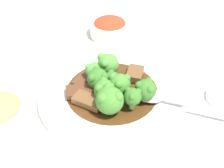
% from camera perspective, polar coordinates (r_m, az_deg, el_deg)
% --- Properties ---
extents(ground_plane, '(4.00, 4.00, 0.00)m').
position_cam_1_polar(ground_plane, '(0.66, 0.00, -2.23)').
color(ground_plane, silver).
extents(main_plate, '(0.31, 0.31, 0.02)m').
position_cam_1_polar(main_plate, '(0.65, 0.00, -1.59)').
color(main_plate, white).
rests_on(main_plate, ground_plane).
extents(beef_strip_0, '(0.06, 0.05, 0.01)m').
position_cam_1_polar(beef_strip_0, '(0.68, 4.23, 1.93)').
color(beef_strip_0, brown).
rests_on(beef_strip_0, main_plate).
extents(beef_strip_1, '(0.04, 0.05, 0.01)m').
position_cam_1_polar(beef_strip_1, '(0.64, -5.98, -1.52)').
color(beef_strip_1, '#56331E').
rests_on(beef_strip_1, main_plate).
extents(beef_strip_2, '(0.06, 0.07, 0.01)m').
position_cam_1_polar(beef_strip_2, '(0.62, -4.36, -3.06)').
color(beef_strip_2, brown).
rests_on(beef_strip_2, main_plate).
extents(beef_strip_3, '(0.05, 0.05, 0.01)m').
position_cam_1_polar(beef_strip_3, '(0.67, -5.46, 0.71)').
color(beef_strip_3, '#56331E').
rests_on(beef_strip_3, main_plate).
extents(broccoli_floret_0, '(0.04, 0.04, 0.05)m').
position_cam_1_polar(broccoli_floret_0, '(0.64, -2.64, 1.08)').
color(broccoli_floret_0, '#7FA84C').
rests_on(broccoli_floret_0, main_plate).
extents(broccoli_floret_1, '(0.03, 0.03, 0.05)m').
position_cam_1_polar(broccoli_floret_1, '(0.59, 3.80, -2.31)').
color(broccoli_floret_1, '#7FA84C').
rests_on(broccoli_floret_1, main_plate).
extents(broccoli_floret_2, '(0.03, 0.03, 0.04)m').
position_cam_1_polar(broccoli_floret_2, '(0.65, -3.51, 2.53)').
color(broccoli_floret_2, '#7FA84C').
rests_on(broccoli_floret_2, main_plate).
extents(broccoli_floret_3, '(0.05, 0.05, 0.06)m').
position_cam_1_polar(broccoli_floret_3, '(0.58, -0.44, -2.88)').
color(broccoli_floret_3, '#8EB756').
rests_on(broccoli_floret_3, main_plate).
extents(broccoli_floret_4, '(0.05, 0.05, 0.05)m').
position_cam_1_polar(broccoli_floret_4, '(0.67, -1.05, 3.69)').
color(broccoli_floret_4, '#7FA84C').
rests_on(broccoli_floret_4, main_plate).
extents(broccoli_floret_5, '(0.04, 0.04, 0.04)m').
position_cam_1_polar(broccoli_floret_5, '(0.63, -0.44, 0.88)').
color(broccoli_floret_5, '#7FA84C').
rests_on(broccoli_floret_5, main_plate).
extents(broccoli_floret_6, '(0.04, 0.04, 0.05)m').
position_cam_1_polar(broccoli_floret_6, '(0.61, -1.34, -1.04)').
color(broccoli_floret_6, '#8EB756').
rests_on(broccoli_floret_6, main_plate).
extents(broccoli_floret_7, '(0.04, 0.04, 0.05)m').
position_cam_1_polar(broccoli_floret_7, '(0.61, 1.44, -0.04)').
color(broccoli_floret_7, '#8EB756').
rests_on(broccoli_floret_7, main_plate).
extents(broccoli_floret_8, '(0.04, 0.04, 0.05)m').
position_cam_1_polar(broccoli_floret_8, '(0.61, 6.13, -1.00)').
color(broccoli_floret_8, '#8EB756').
rests_on(broccoli_floret_8, main_plate).
extents(serving_spoon, '(0.13, 0.21, 0.01)m').
position_cam_1_polar(serving_spoon, '(0.63, 8.58, -2.49)').
color(serving_spoon, '#B7B7BC').
rests_on(serving_spoon, main_plate).
extents(side_bowl_kimchi, '(0.11, 0.11, 0.05)m').
position_cam_1_polar(side_bowl_kimchi, '(0.84, -0.45, 10.34)').
color(side_bowl_kimchi, white).
rests_on(side_bowl_kimchi, ground_plane).
extents(sauce_dish, '(0.07, 0.07, 0.01)m').
position_cam_1_polar(sauce_dish, '(0.69, 19.77, -2.15)').
color(sauce_dish, white).
rests_on(sauce_dish, ground_plane).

